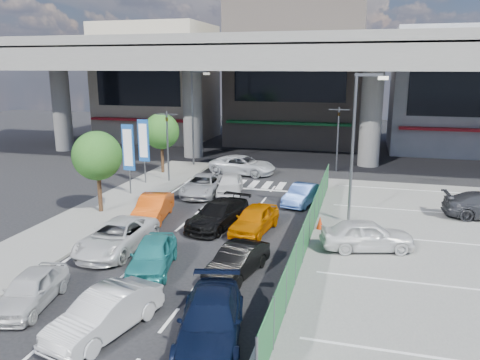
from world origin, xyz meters
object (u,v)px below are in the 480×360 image
(traffic_cone, at_px, (320,223))
(van_white_back_left, at_px, (31,290))
(signboard_far, at_px, (144,142))
(tree_far, at_px, (161,131))
(traffic_light_right, at_px, (338,123))
(sedan_white_mid_left, at_px, (117,237))
(tree_near, at_px, (97,156))
(hatch_black_mid_right, at_px, (237,261))
(signboard_near, at_px, (128,150))
(wagon_silver_front_left, at_px, (203,185))
(street_lamp_right, at_px, (357,136))
(hatch_white_back_mid, at_px, (105,313))
(taxi_orange_left, at_px, (153,208))
(sedan_white_front_mid, at_px, (230,184))
(street_lamp_left, at_px, (194,110))
(sedan_black_mid, at_px, (218,214))
(parked_sedan_white, at_px, (367,235))
(kei_truck_front_right, at_px, (302,195))
(minivan_navy_back, at_px, (211,320))
(taxi_teal_mid, at_px, (152,255))
(traffic_light_left, at_px, (167,129))
(crossing_wagon_silver, at_px, (243,165))
(taxi_orange_right, at_px, (255,219))

(traffic_cone, bearing_deg, van_white_back_left, -130.42)
(signboard_far, distance_m, tree_far, 3.53)
(traffic_light_right, distance_m, sedan_white_mid_left, 21.97)
(tree_near, bearing_deg, hatch_black_mid_right, -31.37)
(signboard_near, xyz_separation_m, wagon_silver_front_left, (4.58, 1.36, -2.40))
(street_lamp_right, relative_size, hatch_white_back_mid, 1.91)
(taxi_orange_left, distance_m, sedan_white_front_mid, 6.70)
(street_lamp_left, xyz_separation_m, sedan_black_mid, (6.65, -14.50, -4.08))
(street_lamp_right, height_order, street_lamp_left, same)
(hatch_black_mid_right, bearing_deg, wagon_silver_front_left, 127.33)
(van_white_back_left, bearing_deg, street_lamp_left, 86.28)
(taxi_orange_left, height_order, parked_sedan_white, parked_sedan_white)
(traffic_light_right, xyz_separation_m, sedan_white_mid_left, (-8.68, -19.92, -3.25))
(street_lamp_left, distance_m, kei_truck_front_right, 14.45)
(van_white_back_left, distance_m, minivan_navy_back, 6.86)
(tree_far, height_order, taxi_orange_left, tree_far)
(taxi_teal_mid, relative_size, parked_sedan_white, 0.96)
(signboard_far, height_order, wagon_silver_front_left, signboard_far)
(traffic_light_left, height_order, signboard_far, traffic_light_left)
(street_lamp_left, relative_size, parked_sedan_white, 1.90)
(tree_near, height_order, van_white_back_left, tree_near)
(tree_near, distance_m, sedan_white_front_mid, 8.89)
(crossing_wagon_silver, bearing_deg, wagon_silver_front_left, 178.59)
(tree_far, relative_size, taxi_orange_right, 1.19)
(signboard_near, height_order, minivan_navy_back, signboard_near)
(taxi_orange_right, bearing_deg, wagon_silver_front_left, 137.01)
(hatch_white_back_mid, bearing_deg, sedan_black_mid, 102.28)
(traffic_light_left, bearing_deg, traffic_light_right, 30.89)
(tree_far, xyz_separation_m, minivan_navy_back, (11.12, -21.23, -2.70))
(street_lamp_right, bearing_deg, tree_near, -171.97)
(taxi_orange_left, bearing_deg, tree_far, 101.33)
(taxi_teal_mid, distance_m, sedan_white_front_mid, 12.30)
(taxi_orange_right, bearing_deg, hatch_white_back_mid, -95.20)
(street_lamp_right, bearing_deg, traffic_light_right, 97.34)
(hatch_black_mid_right, distance_m, crossing_wagon_silver, 18.60)
(street_lamp_left, relative_size, taxi_teal_mid, 1.99)
(traffic_light_left, relative_size, signboard_far, 1.11)
(hatch_black_mid_right, height_order, wagon_silver_front_left, wagon_silver_front_left)
(wagon_silver_front_left, height_order, parked_sedan_white, parked_sedan_white)
(kei_truck_front_right, xyz_separation_m, crossing_wagon_silver, (-5.67, 7.17, 0.11))
(taxi_orange_left, bearing_deg, minivan_navy_back, -66.90)
(tree_near, height_order, parked_sedan_white, tree_near)
(hatch_white_back_mid, bearing_deg, hatch_black_mid_right, 74.85)
(traffic_light_left, relative_size, sedan_white_mid_left, 1.05)
(traffic_light_right, relative_size, parked_sedan_white, 1.24)
(street_lamp_right, height_order, signboard_near, street_lamp_right)
(hatch_white_back_mid, bearing_deg, taxi_teal_mid, 111.66)
(traffic_light_right, xyz_separation_m, tree_far, (-13.30, -4.50, -0.55))
(signboard_far, height_order, crossing_wagon_silver, signboard_far)
(traffic_cone, bearing_deg, sedan_black_mid, -170.59)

